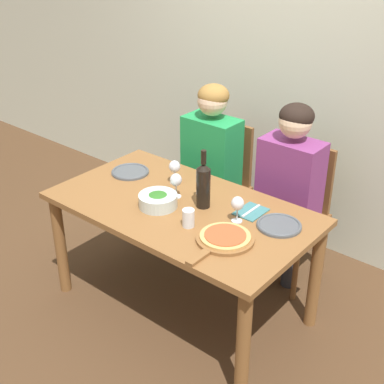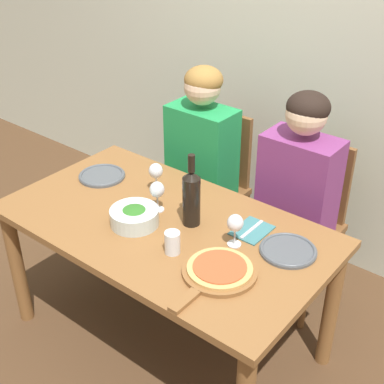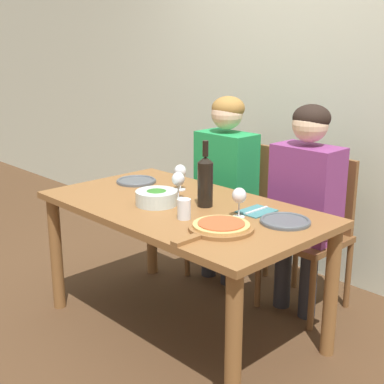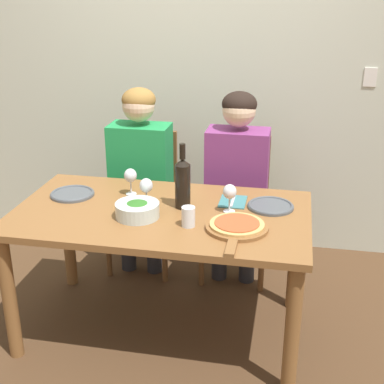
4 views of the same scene
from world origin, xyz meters
name	(u,v)px [view 1 (image 1 of 4)]	position (x,y,z in m)	size (l,w,h in m)	color
ground_plane	(183,305)	(0.00, 0.00, 0.00)	(40.00, 40.00, 0.00)	#4C331E
back_wall	(297,57)	(0.00, 1.20, 1.35)	(10.00, 0.06, 2.70)	beige
dining_table	(182,221)	(0.00, 0.00, 0.62)	(1.52, 0.85, 0.72)	brown
chair_left	(219,181)	(-0.30, 0.77, 0.49)	(0.42, 0.42, 0.90)	brown
chair_right	(294,208)	(0.32, 0.77, 0.49)	(0.42, 0.42, 0.90)	brown
person_woman	(210,154)	(-0.30, 0.66, 0.74)	(0.47, 0.51, 1.22)	#28282D
person_man	(289,180)	(0.32, 0.66, 0.74)	(0.47, 0.51, 1.22)	#28282D
wine_bottle	(203,184)	(0.10, 0.07, 0.86)	(0.08, 0.08, 0.35)	black
broccoli_bowl	(158,200)	(-0.10, -0.09, 0.76)	(0.22, 0.22, 0.08)	silver
dinner_plate_left	(130,172)	(-0.53, 0.12, 0.73)	(0.24, 0.24, 0.02)	#4C5156
dinner_plate_right	(279,225)	(0.55, 0.16, 0.73)	(0.24, 0.24, 0.02)	#4C5156
pizza_on_board	(224,238)	(0.41, -0.14, 0.74)	(0.30, 0.44, 0.04)	brown
wine_glass_left	(175,168)	(-0.22, 0.19, 0.83)	(0.07, 0.07, 0.15)	silver
wine_glass_right	(238,205)	(0.35, 0.06, 0.83)	(0.07, 0.07, 0.15)	silver
wine_glass_centre	(176,181)	(-0.09, 0.06, 0.83)	(0.07, 0.07, 0.15)	silver
water_tumbler	(188,218)	(0.17, -0.15, 0.77)	(0.07, 0.07, 0.10)	silver
fork_on_napkin	(251,212)	(0.35, 0.19, 0.73)	(0.14, 0.18, 0.01)	#387075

